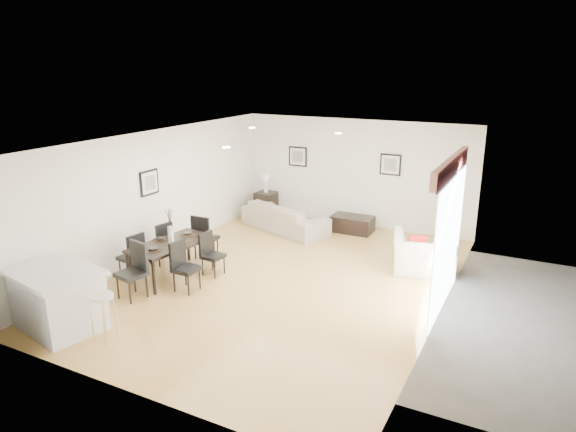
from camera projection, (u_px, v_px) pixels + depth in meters
The scene contains 26 objects.
ground at pixel (282, 280), 9.90m from camera, with size 8.00×8.00×0.00m, color tan.
wall_back at pixel (355, 173), 12.93m from camera, with size 6.00×0.04×2.70m, color white.
wall_front at pixel (125, 296), 6.10m from camera, with size 6.00×0.04×2.70m, color white.
wall_left at pixel (156, 194), 10.83m from camera, with size 0.04×8.00×2.70m, color white.
wall_right at pixel (447, 236), 8.21m from camera, with size 0.04×8.00×2.70m, color white.
ceiling at pixel (281, 140), 9.13m from camera, with size 6.00×8.00×0.02m, color white.
sofa at pixel (285, 217), 12.72m from camera, with size 2.34×0.91×0.68m, color #A29883.
armchair at pixel (424, 254), 10.14m from camera, with size 1.20×1.05×0.78m, color silver.
dining_table at pixel (172, 246), 9.90m from camera, with size 1.05×1.76×0.69m.
dining_chair_wnear at pixel (133, 253), 9.83m from camera, with size 0.45×0.45×0.91m.
dining_chair_wfar at pixel (162, 241), 10.54m from camera, with size 0.48×0.48×0.90m.
dining_chair_enear at pixel (183, 263), 9.33m from camera, with size 0.43×0.43×0.93m.
dining_chair_efar at pixel (210, 251), 10.05m from camera, with size 0.41×0.41×0.85m.
dining_chair_head at pixel (135, 267), 9.04m from camera, with size 0.53×0.53×1.01m.
dining_chair_foot at pixel (203, 235), 10.80m from camera, with size 0.44×0.44×0.97m.
vase at pixel (170, 229), 9.81m from camera, with size 0.87×1.33×0.68m.
coffee_table at pixel (352, 224), 12.66m from camera, with size 1.00×0.60×0.40m, color black.
side_table at pixel (266, 204), 13.97m from camera, with size 0.50×0.50×0.66m, color black.
table_lamp at pixel (266, 181), 13.79m from camera, with size 0.25×0.25×0.49m.
cushion at pixel (418, 244), 10.03m from camera, with size 0.34×0.11×0.34m, color #A61915.
kitchen_island at pixel (58, 299), 7.98m from camera, with size 1.56×1.31×0.96m.
bar_stool at pixel (102, 302), 7.52m from camera, with size 0.35×0.35×0.76m.
framed_print_back_left at pixel (298, 156), 13.51m from camera, with size 0.52×0.04×0.52m.
framed_print_back_right at pixel (390, 165), 12.42m from camera, with size 0.52×0.04×0.52m.
framed_print_left_wall at pixel (149, 183), 10.56m from camera, with size 0.04×0.52×0.52m.
sliding_door at pixel (449, 212), 8.39m from camera, with size 0.12×2.70×2.57m.
Camera 1 is at (4.27, -8.08, 4.01)m, focal length 32.00 mm.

